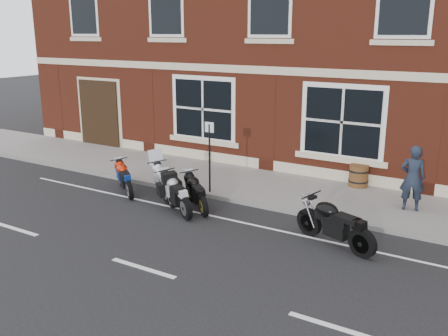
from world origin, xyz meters
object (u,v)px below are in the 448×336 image
Objects in this scene: moto_naked_black at (334,221)px; moto_sport_silver at (176,191)px; pedestrian_left at (413,178)px; moto_touring_silver at (165,181)px; moto_sport_red at (126,177)px; moto_sport_black at (197,191)px; parking_sign at (210,152)px; barrel_planter at (359,176)px.

moto_sport_silver is at bearing 111.14° from moto_naked_black.
moto_naked_black is (4.32, 0.01, 0.04)m from moto_sport_silver.
moto_touring_silver is at bearing 5.73° from pedestrian_left.
moto_sport_red reaches higher than moto_sport_black.
parking_sign reaches higher than pedestrian_left.
barrel_planter is (5.80, 3.75, -0.03)m from moto_sport_red.
pedestrian_left reaches higher than barrel_planter.
moto_naked_black is at bearing -80.41° from barrel_planter.
parking_sign is (-0.26, 1.02, 0.82)m from moto_sport_black.
moto_sport_black is at bearing -75.50° from parking_sign.
moto_sport_red is at bearing 130.02° from moto_sport_black.
parking_sign is at bearing 0.40° from pedestrian_left.
moto_sport_black is at bearing 11.31° from pedestrian_left.
moto_sport_silver is 0.86× the size of moto_naked_black.
moto_touring_silver is 1.48m from parking_sign.
moto_sport_silver reaches higher than moto_sport_black.
moto_touring_silver is at bearing -140.54° from barrel_planter.
moto_naked_black is (6.51, -0.46, 0.08)m from moto_sport_red.
moto_sport_black is 0.72× the size of moto_naked_black.
parking_sign reaches higher than moto_touring_silver.
parking_sign is at bearing 28.69° from moto_sport_silver.
moto_sport_silver is 6.11m from pedestrian_left.
pedestrian_left reaches higher than moto_touring_silver.
moto_sport_red is (-1.38, -0.12, -0.06)m from moto_touring_silver.
pedestrian_left is at bearing 15.42° from parking_sign.
pedestrian_left is at bearing -34.57° from moto_sport_red.
moto_sport_silver reaches higher than barrel_planter.
pedestrian_left is 2.61× the size of barrel_planter.
parking_sign reaches higher than moto_sport_red.
moto_sport_black is 0.86× the size of pedestrian_left.
moto_naked_black is at bearing 55.42° from pedestrian_left.
parking_sign reaches higher than barrel_planter.
moto_touring_silver reaches higher than barrel_planter.
pedestrian_left is (1.04, 2.90, 0.42)m from moto_naked_black.
moto_touring_silver is 5.16m from moto_naked_black.
moto_sport_red is at bearing -147.09° from barrel_planter.
moto_naked_black is (3.95, -0.45, 0.08)m from moto_sport_black.
moto_sport_silver is at bearing -130.47° from barrel_planter.
barrel_planter is (4.42, 3.64, -0.09)m from moto_touring_silver.
pedestrian_left reaches higher than moto_naked_black.
barrel_planter is (-1.75, 1.31, -0.53)m from pedestrian_left.
barrel_planter is (-0.71, 4.21, -0.11)m from moto_naked_black.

